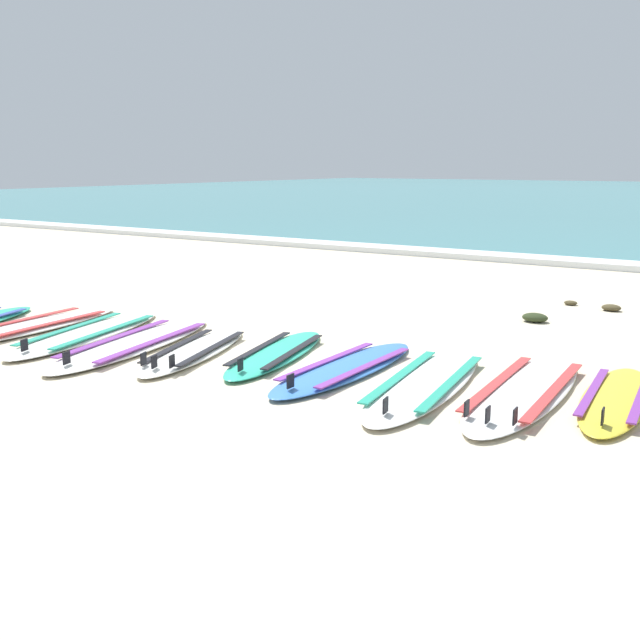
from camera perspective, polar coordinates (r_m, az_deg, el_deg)
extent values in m
plane|color=beige|center=(6.94, -3.42, -3.17)|extent=(80.00, 80.00, 0.00)
cube|color=white|center=(14.30, 16.70, 4.34)|extent=(80.00, 0.74, 0.11)
ellipsoid|color=white|center=(8.84, -20.86, -0.43)|extent=(0.78, 2.42, 0.07)
cube|color=#D13838|center=(9.00, -21.77, -0.03)|extent=(0.22, 1.67, 0.01)
cube|color=#D13838|center=(8.67, -19.95, -0.31)|extent=(0.22, 1.67, 0.01)
ellipsoid|color=silver|center=(8.28, -17.11, -0.97)|extent=(1.15, 2.50, 0.07)
cube|color=teal|center=(8.40, -18.32, -0.57)|extent=(0.47, 1.67, 0.01)
cube|color=teal|center=(8.15, -15.90, -0.81)|extent=(0.47, 1.67, 0.01)
cube|color=black|center=(7.55, -21.43, -1.77)|extent=(0.03, 0.09, 0.11)
ellipsoid|color=silver|center=(7.71, -13.80, -1.71)|extent=(1.11, 2.61, 0.07)
cube|color=purple|center=(7.83, -15.17, -1.26)|extent=(0.43, 1.76, 0.01)
cube|color=purple|center=(7.57, -12.41, -1.57)|extent=(0.43, 1.76, 0.01)
cube|color=black|center=(6.93, -18.60, -2.73)|extent=(0.03, 0.09, 0.11)
ellipsoid|color=silver|center=(7.29, -9.42, -2.29)|extent=(1.04, 2.05, 0.07)
cube|color=black|center=(7.36, -10.69, -1.88)|extent=(0.46, 1.36, 0.01)
cube|color=black|center=(7.20, -8.15, -2.09)|extent=(0.46, 1.36, 0.01)
cube|color=black|center=(6.60, -12.42, -3.09)|extent=(0.04, 0.09, 0.11)
cube|color=black|center=(6.72, -13.19, -2.87)|extent=(0.04, 0.09, 0.11)
cube|color=black|center=(6.59, -11.12, -3.07)|extent=(0.04, 0.09, 0.11)
ellipsoid|color=#2DB793|center=(7.09, -3.31, -2.54)|extent=(0.93, 2.02, 0.07)
cube|color=black|center=(7.15, -4.62, -2.10)|extent=(0.38, 1.35, 0.01)
cube|color=black|center=(7.02, -1.99, -2.34)|extent=(0.38, 1.35, 0.01)
cube|color=black|center=(6.40, -6.03, -3.35)|extent=(0.03, 0.09, 0.11)
ellipsoid|color=#3875CC|center=(6.60, 1.97, -3.64)|extent=(0.55, 2.16, 0.07)
cube|color=purple|center=(6.68, 0.55, -3.07)|extent=(0.08, 1.51, 0.01)
cube|color=purple|center=(6.49, 3.45, -3.54)|extent=(0.08, 1.51, 0.01)
cube|color=black|center=(5.89, -2.25, -4.63)|extent=(0.01, 0.09, 0.11)
ellipsoid|color=white|center=(6.21, 7.98, -4.73)|extent=(0.93, 2.46, 0.07)
cube|color=teal|center=(6.26, 6.10, -4.15)|extent=(0.31, 1.68, 0.01)
cube|color=teal|center=(6.14, 9.92, -4.59)|extent=(0.31, 1.68, 0.01)
cube|color=black|center=(5.34, 4.97, -6.44)|extent=(0.02, 0.09, 0.11)
ellipsoid|color=white|center=(6.16, 15.22, -5.18)|extent=(0.76, 2.49, 0.07)
cube|color=#D13838|center=(6.21, 13.26, -4.56)|extent=(0.19, 1.72, 0.01)
cube|color=#D13838|center=(6.10, 17.25, -5.07)|extent=(0.19, 1.72, 0.01)
cube|color=black|center=(5.25, 12.56, -6.99)|extent=(0.02, 0.09, 0.11)
cube|color=black|center=(5.35, 11.02, -6.55)|extent=(0.02, 0.09, 0.11)
cube|color=black|center=(5.26, 14.53, -7.04)|extent=(0.02, 0.09, 0.11)
ellipsoid|color=yellow|center=(6.18, 21.44, -5.56)|extent=(0.65, 1.95, 0.07)
cube|color=purple|center=(6.18, 19.88, -5.03)|extent=(0.19, 1.34, 0.01)
cube|color=black|center=(5.44, 20.57, -6.82)|extent=(0.02, 0.09, 0.11)
ellipsoid|color=#4C4228|center=(10.18, 18.40, 1.24)|extent=(0.17, 0.13, 0.06)
ellipsoid|color=#4C4228|center=(9.95, 21.14, 0.87)|extent=(0.23, 0.19, 0.08)
ellipsoid|color=#2D381E|center=(8.98, 15.93, 0.18)|extent=(0.29, 0.23, 0.10)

